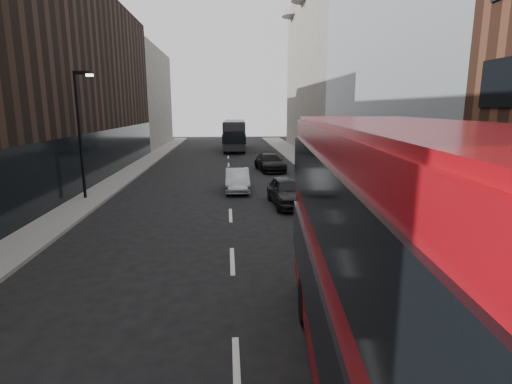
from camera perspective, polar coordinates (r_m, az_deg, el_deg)
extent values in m
cube|color=slate|center=(31.40, 9.96, 2.35)|extent=(3.00, 80.00, 0.15)
cube|color=slate|center=(31.46, -18.61, 1.92)|extent=(2.00, 80.00, 0.15)
cube|color=#ADB2B8|center=(28.92, 21.03, 20.74)|extent=(5.00, 22.00, 20.00)
cube|color=silver|center=(27.83, 15.39, 4.69)|extent=(0.35, 21.00, 3.80)
cube|color=#68645C|center=(50.54, 9.52, 16.06)|extent=(5.00, 24.00, 18.00)
cube|color=black|center=(36.88, -22.82, 13.82)|extent=(5.00, 24.00, 14.00)
cube|color=#68645C|center=(58.17, -15.84, 12.74)|extent=(5.00, 20.00, 13.00)
cylinder|color=black|center=(24.49, -23.86, 7.31)|extent=(0.16, 0.16, 7.00)
cube|color=black|center=(24.38, -23.63, 15.33)|extent=(0.90, 0.15, 0.18)
cube|color=#FFF2CC|center=(24.25, -22.69, 15.15)|extent=(0.35, 0.22, 0.12)
cube|color=maroon|center=(6.14, 23.24, -13.34)|extent=(4.00, 12.40, 4.43)
cube|color=black|center=(6.47, 22.70, -19.14)|extent=(4.12, 12.46, 1.22)
cube|color=black|center=(5.76, 24.18, -2.78)|extent=(4.12, 12.46, 1.22)
cube|color=black|center=(11.88, 12.37, -3.38)|extent=(2.35, 0.32, 1.55)
cube|color=maroon|center=(5.61, 25.12, 7.99)|extent=(3.84, 11.90, 0.12)
cylinder|color=black|center=(10.20, 7.24, -15.15)|extent=(0.44, 1.14, 1.11)
cylinder|color=black|center=(10.72, 20.92, -14.48)|extent=(0.44, 1.14, 1.11)
cube|color=black|center=(50.62, -3.07, 8.25)|extent=(2.91, 11.30, 3.16)
cube|color=black|center=(50.63, -3.07, 8.02)|extent=(3.04, 11.35, 1.12)
cube|color=black|center=(45.00, -3.16, 7.73)|extent=(2.17, 0.15, 1.43)
cube|color=black|center=(56.25, -3.00, 8.56)|extent=(2.17, 0.15, 1.43)
cube|color=black|center=(50.55, -3.09, 10.07)|extent=(2.80, 10.85, 0.12)
cylinder|color=black|center=(54.34, -4.20, 6.92)|extent=(0.34, 1.03, 1.02)
cylinder|color=black|center=(54.31, -1.81, 6.94)|extent=(0.34, 1.03, 1.02)
cylinder|color=black|center=(47.19, -4.48, 6.17)|extent=(0.34, 1.03, 1.02)
cylinder|color=black|center=(47.16, -1.73, 6.19)|extent=(0.34, 1.03, 1.02)
imported|color=black|center=(21.66, 4.60, 0.11)|extent=(2.13, 4.63, 1.54)
imported|color=#999EA2|center=(25.43, -2.69, 1.72)|extent=(1.50, 4.24, 1.40)
imported|color=black|center=(33.71, 1.99, 4.26)|extent=(2.58, 5.10, 1.42)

